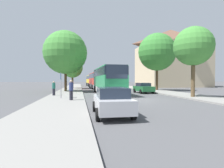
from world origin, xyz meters
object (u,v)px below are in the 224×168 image
at_px(bus_rear, 92,80).
at_px(bus_stop_sign, 61,82).
at_px(tree_left_near, 65,53).
at_px(tree_right_mid, 157,52).
at_px(tree_right_near, 193,46).
at_px(parked_car_left_curb, 112,101).
at_px(parked_car_right_near, 143,88).
at_px(pedestrian_waiting_far, 54,88).
at_px(pedestrian_waiting_near, 71,90).
at_px(bus_middle, 97,80).
at_px(bus_front, 108,80).
at_px(tree_left_far, 72,68).

xyz_separation_m(bus_rear, bus_stop_sign, (-5.42, -35.37, -0.05)).
height_order(tree_left_near, tree_right_mid, tree_right_mid).
bearing_deg(tree_right_near, parked_car_left_curb, -144.46).
bearing_deg(parked_car_right_near, pedestrian_waiting_far, 13.35).
bearing_deg(pedestrian_waiting_near, tree_right_mid, 118.24).
xyz_separation_m(pedestrian_waiting_near, tree_left_near, (-1.43, 12.78, 5.17)).
distance_m(parked_car_right_near, pedestrian_waiting_near, 12.93).
distance_m(bus_middle, bus_stop_sign, 21.77).
xyz_separation_m(bus_middle, tree_right_mid, (9.60, -9.91, 4.96)).
relative_size(bus_front, pedestrian_waiting_far, 6.94).
xyz_separation_m(bus_front, bus_stop_sign, (-5.48, -5.72, -0.20)).
bearing_deg(pedestrian_waiting_near, bus_rear, 158.92).
relative_size(bus_middle, parked_car_left_curb, 2.80).
bearing_deg(parked_car_right_near, bus_rear, -81.24).
xyz_separation_m(bus_stop_sign, tree_left_far, (0.31, 20.59, 2.84)).
distance_m(bus_middle, pedestrian_waiting_near, 23.31).
distance_m(bus_stop_sign, pedestrian_waiting_far, 3.53).
xyz_separation_m(pedestrian_waiting_near, tree_left_far, (-0.73, 22.40, 3.48)).
relative_size(bus_front, tree_right_near, 1.55).
relative_size(bus_front, tree_left_far, 1.72).
distance_m(bus_rear, bus_stop_sign, 35.78).
height_order(bus_stop_sign, tree_right_mid, tree_right_mid).
bearing_deg(parked_car_left_curb, bus_front, 83.08).
bearing_deg(bus_rear, tree_right_near, -79.66).
relative_size(pedestrian_waiting_far, tree_left_near, 0.17).
bearing_deg(tree_right_near, pedestrian_waiting_near, -176.69).
bearing_deg(tree_left_far, tree_right_mid, -32.56).
xyz_separation_m(tree_left_far, tree_right_near, (13.12, -21.68, 0.87)).
distance_m(bus_middle, tree_right_mid, 14.66).
distance_m(pedestrian_waiting_near, tree_left_far, 22.68).
relative_size(bus_front, bus_rear, 1.01).
distance_m(bus_middle, pedestrian_waiting_far, 18.99).
xyz_separation_m(bus_middle, tree_right_near, (7.91, -22.14, 3.59)).
relative_size(bus_middle, bus_rear, 1.01).
bearing_deg(bus_middle, bus_rear, 88.86).
distance_m(tree_left_near, tree_right_near, 18.36).
bearing_deg(parked_car_left_curb, tree_left_near, 102.65).
distance_m(pedestrian_waiting_near, tree_right_mid, 19.96).
distance_m(bus_front, bus_rear, 29.65).
bearing_deg(tree_left_far, tree_right_near, -58.82).
relative_size(bus_stop_sign, tree_right_mid, 0.25).
bearing_deg(bus_middle, tree_right_mid, -47.46).
height_order(bus_middle, parked_car_left_curb, bus_middle).
relative_size(parked_car_right_near, pedestrian_waiting_far, 2.45).
relative_size(bus_rear, parked_car_right_near, 2.81).
bearing_deg(bus_rear, bus_middle, -91.66).
distance_m(bus_front, parked_car_right_near, 5.58).
height_order(bus_rear, tree_left_near, tree_left_near).
distance_m(parked_car_left_curb, tree_right_mid, 23.35).
relative_size(tree_left_near, tree_right_near, 1.30).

